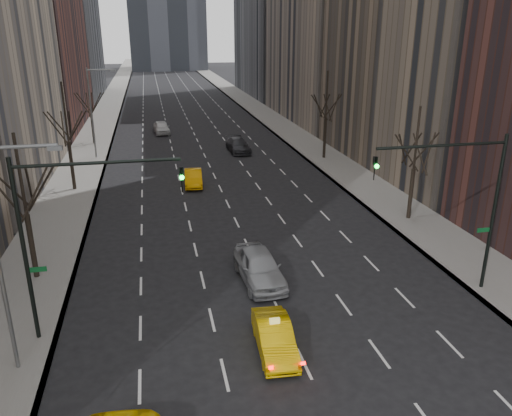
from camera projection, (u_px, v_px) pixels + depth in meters
sidewalk_left at (104, 119)px, 74.80m from camera, size 4.50×320.00×0.15m
sidewalk_right at (263, 113)px, 79.57m from camera, size 4.50×320.00×0.15m
tree_lw_b at (27, 214)px, 25.74m from camera, size 3.36×3.50×7.82m
tree_lw_c at (69, 143)px, 40.36m from camera, size 3.36×3.50×8.74m
tree_lw_d at (91, 114)px, 57.09m from camera, size 3.36×3.50×7.36m
tree_rw_b at (414, 169)px, 34.10m from camera, size 3.36×3.50×7.82m
tree_rw_c at (326, 120)px, 50.56m from camera, size 3.36×3.50×8.74m
traffic_mast_left at (64, 219)px, 20.18m from camera, size 6.69×0.39×8.00m
traffic_mast_right at (467, 191)px, 23.73m from camera, size 6.69×0.39×8.00m
streetlight_near at (5, 239)px, 17.96m from camera, size 2.83×0.22×9.00m
streetlight_far at (94, 104)px, 50.18m from camera, size 2.83×0.22×9.00m
taxi_sedan at (274, 337)px, 20.73m from camera, size 1.62×4.12×1.33m
silver_sedan_ahead at (259, 267)px, 26.44m from camera, size 2.31×5.16×1.72m
far_taxi at (193, 178)px, 42.87m from camera, size 1.72×4.25×1.37m
far_suv_grey at (238, 145)px, 54.60m from camera, size 2.31×5.15×1.47m
far_car_white at (161, 127)px, 64.20m from camera, size 2.21×4.75×1.57m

